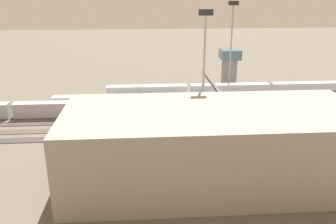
% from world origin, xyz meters
% --- Properties ---
extents(ground_plane, '(400.00, 400.00, 0.00)m').
position_xyz_m(ground_plane, '(0.00, 0.00, 0.00)').
color(ground_plane, '#60594F').
extents(track_bed_0, '(140.00, 2.80, 0.12)m').
position_xyz_m(track_bed_0, '(0.00, -12.50, 0.06)').
color(track_bed_0, '#4C443D').
rests_on(track_bed_0, ground_plane).
extents(track_bed_1, '(140.00, 2.80, 0.12)m').
position_xyz_m(track_bed_1, '(0.00, -7.50, 0.06)').
color(track_bed_1, '#3D3833').
rests_on(track_bed_1, ground_plane).
extents(track_bed_2, '(140.00, 2.80, 0.12)m').
position_xyz_m(track_bed_2, '(0.00, -2.50, 0.06)').
color(track_bed_2, '#3D3833').
rests_on(track_bed_2, ground_plane).
extents(track_bed_3, '(140.00, 2.80, 0.12)m').
position_xyz_m(track_bed_3, '(0.00, 2.50, 0.06)').
color(track_bed_3, '#3D3833').
rests_on(track_bed_3, ground_plane).
extents(track_bed_4, '(140.00, 2.80, 0.12)m').
position_xyz_m(track_bed_4, '(0.00, 7.50, 0.06)').
color(track_bed_4, '#4C443D').
rests_on(track_bed_4, ground_plane).
extents(track_bed_5, '(140.00, 2.80, 0.12)m').
position_xyz_m(track_bed_5, '(0.00, 12.50, 0.06)').
color(track_bed_5, '#3D3833').
rests_on(track_bed_5, ground_plane).
extents(train_on_track_0, '(71.40, 3.06, 5.00)m').
position_xyz_m(train_on_track_0, '(-20.16, -12.50, 2.60)').
color(train_on_track_0, silver).
rests_on(train_on_track_0, ground_plane).
extents(train_on_track_1, '(47.20, 3.06, 3.80)m').
position_xyz_m(train_on_track_1, '(5.98, -7.50, 2.00)').
color(train_on_track_1, silver).
rests_on(train_on_track_1, ground_plane).
extents(train_on_track_2, '(119.80, 3.00, 3.80)m').
position_xyz_m(train_on_track_2, '(2.51, -2.50, 2.02)').
color(train_on_track_2, '#B7BABF').
rests_on(train_on_track_2, ground_plane).
extents(light_mast_0, '(2.80, 0.70, 28.14)m').
position_xyz_m(light_mast_0, '(-20.77, -16.04, 17.84)').
color(light_mast_0, '#9EA0A5').
rests_on(light_mast_0, ground_plane).
extents(light_mast_1, '(2.80, 0.70, 27.81)m').
position_xyz_m(light_mast_1, '(-7.48, 15.27, 17.67)').
color(light_mast_1, '#9EA0A5').
rests_on(light_mast_1, ground_plane).
extents(signal_gantry, '(0.70, 30.00, 8.80)m').
position_xyz_m(signal_gantry, '(-12.77, 0.00, 7.55)').
color(signal_gantry, '#4C4742').
rests_on(signal_gantry, ground_plane).
extents(maintenance_shed, '(49.48, 20.64, 12.99)m').
position_xyz_m(maintenance_shed, '(-6.49, 32.01, 6.49)').
color(maintenance_shed, '#9E9389').
rests_on(maintenance_shed, ground_plane).
extents(control_tower, '(6.00, 6.00, 13.49)m').
position_xyz_m(control_tower, '(-22.28, -22.56, 7.88)').
color(control_tower, gray).
rests_on(control_tower, ground_plane).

